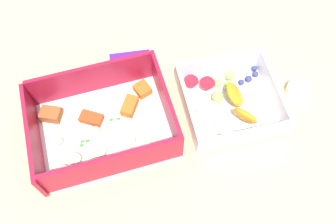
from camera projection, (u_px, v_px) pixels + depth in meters
table_surface at (177, 119)px, 60.85cm from camera, size 80.00×80.00×2.00cm
pasta_container at (103, 124)px, 56.86cm from camera, size 21.16×16.22×6.96cm
fruit_bowl at (228, 101)px, 59.47cm from camera, size 15.28×14.73×4.99cm
candy_bar at (130, 59)px, 64.58cm from camera, size 7.23×3.18×1.20cm
paper_cup_liner at (298, 91)px, 61.32cm from camera, size 3.89×3.89×1.63cm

